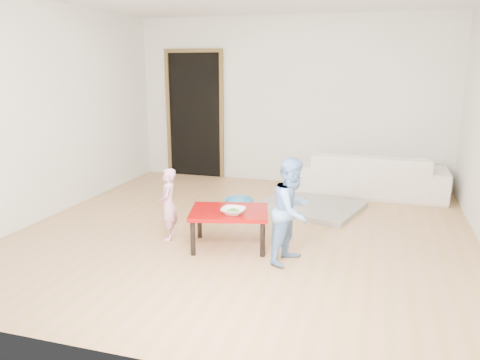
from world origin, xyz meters
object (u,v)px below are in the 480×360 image
at_px(child_pink, 168,204).
at_px(basin, 239,203).
at_px(bowl, 233,211).
at_px(sofa, 370,174).
at_px(child_blue, 292,211).
at_px(red_table, 229,229).

xyz_separation_m(child_pink, basin, (0.39, 1.32, -0.33)).
bearing_deg(bowl, sofa, 64.65).
xyz_separation_m(sofa, child_pink, (-2.03, -2.51, 0.08)).
distance_m(sofa, child_blue, 2.80).
height_order(red_table, child_blue, child_blue).
bearing_deg(bowl, child_pink, 170.76).
xyz_separation_m(sofa, child_blue, (-0.64, -2.72, 0.20)).
distance_m(child_pink, basin, 1.41).
distance_m(bowl, child_pink, 0.79).
bearing_deg(child_blue, red_table, 94.09).
height_order(bowl, basin, bowl).
relative_size(sofa, bowl, 8.76).
xyz_separation_m(red_table, bowl, (0.08, -0.10, 0.23)).
height_order(sofa, basin, sofa).
xyz_separation_m(child_pink, child_blue, (1.39, -0.21, 0.12)).
distance_m(red_table, basin, 1.38).
xyz_separation_m(sofa, basin, (-1.64, -1.20, -0.25)).
bearing_deg(child_blue, sofa, 5.55).
relative_size(red_table, child_pink, 1.01).
bearing_deg(red_table, basin, 102.96).
bearing_deg(bowl, red_table, 127.05).
relative_size(red_table, bowl, 3.28).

